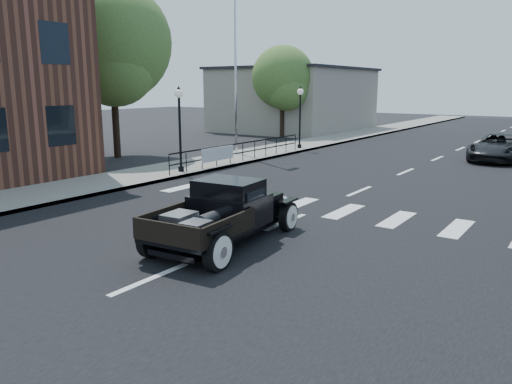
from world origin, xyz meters
The scene contains 14 objects.
ground centered at (0.00, 0.00, 0.00)m, with size 120.00×120.00×0.00m, color black.
road centered at (0.00, 15.00, 0.01)m, with size 14.00×80.00×0.02m, color black.
road_markings centered at (0.00, 10.00, 0.00)m, with size 12.00×60.00×0.06m, color silver, non-canonical shape.
sidewalk_left centered at (-8.50, 15.00, 0.07)m, with size 3.00×80.00×0.15m, color gray.
low_building_left centered at (-15.00, 28.00, 2.50)m, with size 10.00×12.00×5.00m, color #A29988.
railing centered at (-7.30, 10.00, 0.65)m, with size 0.08×10.00×1.00m, color black, non-canonical shape.
banner centered at (-7.22, 8.00, 0.45)m, with size 0.04×2.20×0.60m, color silver, non-canonical shape.
lamp_post_b centered at (-7.60, 6.00, 1.91)m, with size 0.36×0.36×3.52m, color black, non-canonical shape.
lamp_post_c centered at (-7.60, 16.00, 1.91)m, with size 0.36×0.36×3.52m, color black, non-canonical shape.
flagpole centered at (-9.20, 12.00, 5.60)m, with size 0.12×0.12×10.89m, color silver.
big_tree_near centered at (-14.00, 8.00, 4.44)m, with size 6.04×6.04×8.87m, color #44652B, non-canonical shape.
big_tree_far centered at (-12.50, 22.00, 3.28)m, with size 4.47×4.47×6.57m, color #44652B, non-canonical shape.
hotrod_pickup centered at (-0.21, -0.42, 0.78)m, with size 2.09×4.48×1.55m, color black, non-canonical shape.
second_car centered at (2.68, 17.99, 0.67)m, with size 2.23×4.83×1.34m, color black.
Camera 1 is at (6.81, -9.26, 3.64)m, focal length 35.00 mm.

